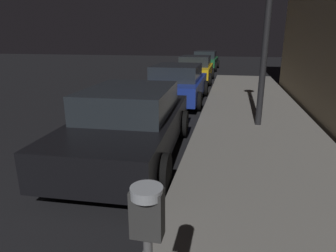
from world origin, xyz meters
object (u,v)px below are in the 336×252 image
at_px(car_yellow_cab, 195,69).
at_px(car_blue, 177,84).
at_px(car_green, 206,60).
at_px(car_black, 130,123).
at_px(parking_meter, 148,240).

bearing_deg(car_yellow_cab, car_blue, -89.99).
height_order(car_yellow_cab, car_green, same).
distance_m(car_yellow_cab, car_green, 6.72).
xyz_separation_m(car_yellow_cab, car_green, (-0.00, 6.72, 0.00)).
relative_size(car_black, car_green, 1.01).
xyz_separation_m(car_blue, car_yellow_cab, (-0.00, 5.58, -0.01)).
xyz_separation_m(parking_meter, car_black, (-1.55, 4.06, -0.52)).
relative_size(car_black, car_blue, 1.06).
bearing_deg(car_black, car_yellow_cab, 90.00).
relative_size(car_blue, car_green, 0.96).
distance_m(car_blue, car_yellow_cab, 5.58).
xyz_separation_m(parking_meter, car_green, (-1.55, 21.85, -0.52)).
bearing_deg(car_yellow_cab, car_green, 90.00).
bearing_deg(car_blue, car_black, -90.01).
xyz_separation_m(car_black, car_green, (0.00, 17.79, 0.00)).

